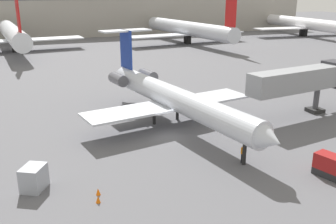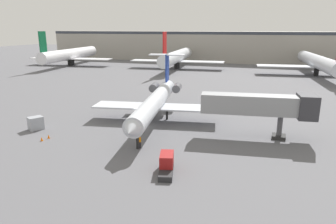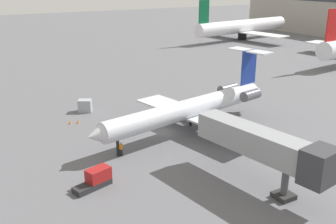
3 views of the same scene
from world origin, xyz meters
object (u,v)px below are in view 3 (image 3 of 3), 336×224
object	(u,v)px
parked_airliner_west_end	(242,27)
traffic_cone_near	(78,121)
regional_jet	(194,107)
jet_bridge	(269,147)
cargo_container_uld	(85,106)
traffic_cone_mid	(70,122)
baggage_tug_lead	(96,179)
ground_crew_marshaller	(121,149)

from	to	relation	value
parked_airliner_west_end	traffic_cone_near	bearing A→B (deg)	-55.27
regional_jet	parked_airliner_west_end	xyz separation A→B (m)	(-61.51, 60.28, 0.99)
jet_bridge	cargo_container_uld	bearing A→B (deg)	-166.45
regional_jet	traffic_cone_mid	bearing A→B (deg)	-128.18
regional_jet	traffic_cone_mid	distance (m)	18.08
jet_bridge	baggage_tug_lead	size ratio (longest dim) A/B	3.63
regional_jet	ground_crew_marshaller	bearing A→B (deg)	-78.21
cargo_container_uld	traffic_cone_mid	distance (m)	5.71
jet_bridge	ground_crew_marshaller	size ratio (longest dim) A/B	9.09
baggage_tug_lead	cargo_container_uld	xyz separation A→B (m)	(-23.21, 6.70, 0.13)
jet_bridge	traffic_cone_mid	bearing A→B (deg)	-157.64
traffic_cone_near	parked_airliner_west_end	xyz separation A→B (m)	(-50.72, 73.16, 4.16)
traffic_cone_mid	jet_bridge	bearing A→B (deg)	22.36
traffic_cone_near	parked_airliner_west_end	world-z (taller)	parked_airliner_west_end
traffic_cone_mid	ground_crew_marshaller	bearing A→B (deg)	8.99
regional_jet	cargo_container_uld	distance (m)	18.58
traffic_cone_near	baggage_tug_lead	bearing A→B (deg)	-12.32
ground_crew_marshaller	traffic_cone_mid	bearing A→B (deg)	-171.01
regional_jet	traffic_cone_mid	world-z (taller)	regional_jet
regional_jet	baggage_tug_lead	xyz separation A→B (m)	(7.93, -16.97, -2.61)
traffic_cone_mid	cargo_container_uld	bearing A→B (deg)	139.00
baggage_tug_lead	traffic_cone_mid	bearing A→B (deg)	171.05
ground_crew_marshaller	jet_bridge	bearing A→B (deg)	32.97
jet_bridge	cargo_container_uld	distance (m)	33.25
parked_airliner_west_end	baggage_tug_lead	bearing A→B (deg)	-48.05
baggage_tug_lead	parked_airliner_west_end	world-z (taller)	parked_airliner_west_end
baggage_tug_lead	traffic_cone_near	size ratio (longest dim) A/B	7.69
regional_jet	ground_crew_marshaller	world-z (taller)	regional_jet
ground_crew_marshaller	traffic_cone_near	xyz separation A→B (m)	(-13.27, -1.02, -0.58)
ground_crew_marshaller	cargo_container_uld	world-z (taller)	cargo_container_uld
regional_jet	cargo_container_uld	bearing A→B (deg)	-146.08
ground_crew_marshaller	traffic_cone_near	size ratio (longest dim) A/B	3.07
jet_bridge	baggage_tug_lead	bearing A→B (deg)	-121.69
baggage_tug_lead	traffic_cone_near	distance (m)	19.18
jet_bridge	traffic_cone_near	size ratio (longest dim) A/B	27.93
ground_crew_marshaller	traffic_cone_mid	xyz separation A→B (m)	(-13.48, -2.13, -0.58)
baggage_tug_lead	ground_crew_marshaller	bearing A→B (deg)	136.86
baggage_tug_lead	traffic_cone_mid	world-z (taller)	baggage_tug_lead
traffic_cone_near	traffic_cone_mid	xyz separation A→B (m)	(-0.21, -1.11, 0.00)
cargo_container_uld	traffic_cone_near	world-z (taller)	cargo_container_uld
traffic_cone_near	cargo_container_uld	bearing A→B (deg)	149.80
cargo_container_uld	traffic_cone_mid	bearing A→B (deg)	-41.00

